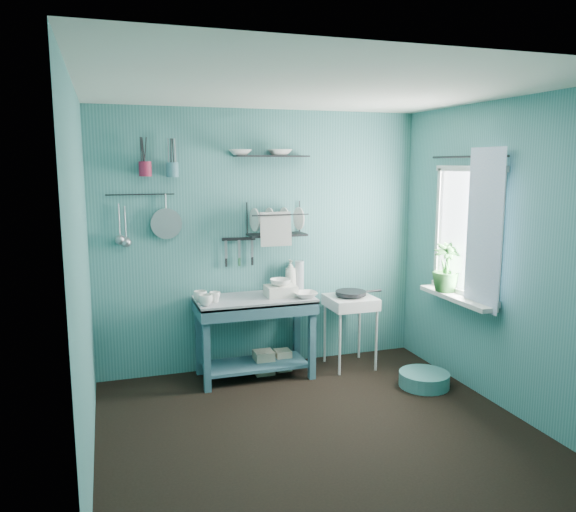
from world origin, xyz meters
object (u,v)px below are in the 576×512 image
object	(u,v)px
wash_tub	(281,291)
storage_tin_large	(264,362)
utensil_cup_magenta	(145,169)
mug_right	(200,296)
storage_tin_small	(283,360)
colander	(166,224)
mug_mid	(215,297)
potted_plant	(446,267)
dish_rack	(277,219)
hotplate_stand	(350,331)
floor_basin	(424,379)
utensil_cup_teal	(172,170)
soap_bottle	(290,275)
mug_left	(206,300)
water_bottle	(299,275)
frying_pan	(351,293)
work_counter	(255,337)

from	to	relation	value
wash_tub	storage_tin_large	size ratio (longest dim) A/B	1.27
utensil_cup_magenta	mug_right	bearing A→B (deg)	-28.16
mug_right	storage_tin_small	distance (m)	1.08
colander	storage_tin_large	xyz separation A→B (m)	(0.85, -0.21, -1.34)
mug_mid	wash_tub	distance (m)	0.63
storage_tin_small	potted_plant	bearing A→B (deg)	-25.28
dish_rack	colander	world-z (taller)	dish_rack
hotplate_stand	utensil_cup_magenta	distance (m)	2.48
dish_rack	wash_tub	bearing A→B (deg)	-97.99
wash_tub	colander	world-z (taller)	colander
floor_basin	colander	bearing A→B (deg)	155.73
dish_rack	storage_tin_large	bearing A→B (deg)	-145.06
utensil_cup_teal	storage_tin_large	distance (m)	2.00
soap_bottle	colander	size ratio (longest dim) A/B	1.07
storage_tin_large	soap_bottle	bearing A→B (deg)	25.11
dish_rack	utensil_cup_teal	xyz separation A→B (m)	(-0.96, 0.05, 0.47)
utensil_cup_teal	dish_rack	bearing A→B (deg)	-2.98
utensil_cup_teal	colander	xyz separation A→B (m)	(-0.07, 0.03, -0.48)
hotplate_stand	utensil_cup_magenta	size ratio (longest dim) A/B	5.45
soap_bottle	dish_rack	xyz separation A→B (m)	(-0.14, -0.02, 0.55)
dish_rack	utensil_cup_magenta	size ratio (longest dim) A/B	4.23
mug_left	storage_tin_small	bearing A→B (deg)	17.10
dish_rack	soap_bottle	bearing A→B (deg)	9.23
mug_mid	utensil_cup_magenta	xyz separation A→B (m)	(-0.54, 0.29, 1.13)
utensil_cup_teal	storage_tin_small	size ratio (longest dim) A/B	0.65
soap_bottle	utensil_cup_teal	world-z (taller)	utensil_cup_teal
soap_bottle	water_bottle	world-z (taller)	soap_bottle
floor_basin	utensil_cup_magenta	bearing A→B (deg)	157.96
mug_mid	soap_bottle	bearing A→B (deg)	18.00
utensil_cup_teal	storage_tin_large	xyz separation A→B (m)	(0.78, -0.18, -1.83)
mug_left	storage_tin_large	size ratio (longest dim) A/B	0.56
soap_bottle	hotplate_stand	xyz separation A→B (m)	(0.55, -0.22, -0.56)
colander	potted_plant	distance (m)	2.59
mug_right	frying_pan	distance (m)	1.47
water_bottle	potted_plant	size ratio (longest dim) A/B	0.63
potted_plant	wash_tub	bearing A→B (deg)	158.94
utensil_cup_teal	wash_tub	bearing A→B (deg)	-14.70
utensil_cup_magenta	storage_tin_large	distance (m)	2.11
work_counter	water_bottle	size ratio (longest dim) A/B	3.87
soap_bottle	frying_pan	distance (m)	0.61
hotplate_stand	utensil_cup_teal	world-z (taller)	utensil_cup_teal
storage_tin_large	floor_basin	distance (m)	1.50
mug_right	storage_tin_small	size ratio (longest dim) A/B	0.61
utensil_cup_magenta	storage_tin_small	distance (m)	2.22
hotplate_stand	mug_mid	bearing A→B (deg)	-179.49
wash_tub	storage_tin_small	world-z (taller)	wash_tub
work_counter	mug_left	size ratio (longest dim) A/B	8.81
mug_right	utensil_cup_teal	distance (m)	1.16
mug_mid	mug_right	distance (m)	0.13
mug_left	mug_mid	world-z (taller)	mug_left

